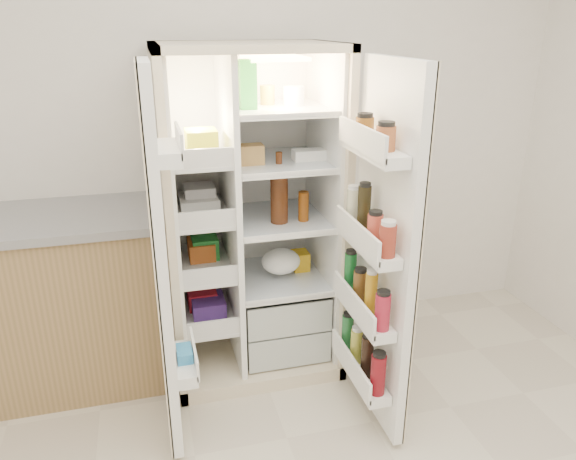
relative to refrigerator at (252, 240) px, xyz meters
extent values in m
cube|color=white|center=(0.00, 0.35, 0.61)|extent=(4.00, 0.02, 2.70)
cube|color=beige|center=(-0.02, 0.28, 0.16)|extent=(0.92, 0.04, 1.80)
cube|color=beige|center=(-0.46, -0.05, 0.16)|extent=(0.04, 0.70, 1.80)
cube|color=beige|center=(0.42, -0.05, 0.16)|extent=(0.04, 0.70, 1.80)
cube|color=beige|center=(-0.02, -0.05, 1.04)|extent=(0.92, 0.70, 0.04)
cube|color=beige|center=(-0.02, -0.05, -0.70)|extent=(0.92, 0.70, 0.08)
cube|color=white|center=(-0.02, 0.25, 0.18)|extent=(0.84, 0.02, 1.68)
cube|color=white|center=(-0.43, -0.05, 0.18)|extent=(0.02, 0.62, 1.68)
cube|color=white|center=(0.39, -0.05, 0.18)|extent=(0.02, 0.62, 1.68)
cube|color=white|center=(-0.13, -0.05, 0.18)|extent=(0.03, 0.62, 1.68)
cube|color=#B5BEBB|center=(0.14, -0.07, -0.56)|extent=(0.47, 0.52, 0.19)
cube|color=#B5BEBB|center=(0.14, -0.07, -0.36)|extent=(0.47, 0.52, 0.19)
cube|color=#FFD18C|center=(0.14, 0.00, 0.98)|extent=(0.30, 0.30, 0.02)
cube|color=silver|center=(-0.28, -0.05, -0.39)|extent=(0.28, 0.58, 0.02)
cube|color=silver|center=(-0.28, -0.05, -0.09)|extent=(0.28, 0.58, 0.02)
cube|color=silver|center=(-0.28, -0.05, 0.21)|extent=(0.28, 0.58, 0.02)
cube|color=silver|center=(-0.28, -0.05, 0.51)|extent=(0.28, 0.58, 0.02)
cube|color=white|center=(0.14, -0.05, -0.22)|extent=(0.49, 0.58, 0.01)
cube|color=white|center=(0.14, -0.05, 0.14)|extent=(0.49, 0.58, 0.01)
cube|color=white|center=(0.14, -0.05, 0.46)|extent=(0.49, 0.58, 0.02)
cube|color=white|center=(0.14, -0.05, 0.74)|extent=(0.49, 0.58, 0.02)
cube|color=red|center=(-0.28, -0.05, -0.33)|extent=(0.16, 0.20, 0.10)
cube|color=green|center=(-0.28, -0.05, -0.02)|extent=(0.14, 0.18, 0.12)
cube|color=silver|center=(-0.28, -0.05, 0.25)|extent=(0.20, 0.22, 0.07)
cube|color=yellow|center=(-0.28, -0.05, 0.59)|extent=(0.15, 0.16, 0.14)
cube|color=#552F8E|center=(-0.28, -0.05, -0.34)|extent=(0.18, 0.20, 0.09)
cube|color=#CD6124|center=(-0.28, -0.05, -0.03)|extent=(0.14, 0.18, 0.10)
cube|color=silver|center=(-0.28, -0.05, 0.28)|extent=(0.16, 0.16, 0.12)
sphere|color=orange|center=(0.01, -0.15, -0.62)|extent=(0.07, 0.07, 0.07)
sphere|color=orange|center=(0.10, -0.11, -0.62)|extent=(0.07, 0.07, 0.07)
sphere|color=orange|center=(0.20, -0.15, -0.62)|extent=(0.07, 0.07, 0.07)
sphere|color=orange|center=(0.06, -0.01, -0.62)|extent=(0.07, 0.07, 0.07)
sphere|color=orange|center=(0.16, -0.03, -0.62)|extent=(0.07, 0.07, 0.07)
sphere|color=orange|center=(0.26, -0.07, -0.62)|extent=(0.07, 0.07, 0.07)
sphere|color=orange|center=(-0.02, -0.07, -0.62)|extent=(0.07, 0.07, 0.07)
sphere|color=orange|center=(0.22, -0.01, -0.62)|extent=(0.07, 0.07, 0.07)
ellipsoid|color=#487B29|center=(0.14, -0.05, -0.34)|extent=(0.26, 0.24, 0.11)
cylinder|color=#4B2310|center=(0.12, -0.14, 0.29)|extent=(0.09, 0.09, 0.29)
cylinder|color=brown|center=(0.26, -0.15, 0.22)|extent=(0.06, 0.06, 0.16)
cube|color=#25892C|center=(-0.02, -0.11, 0.86)|extent=(0.08, 0.08, 0.24)
cylinder|color=white|center=(0.23, -0.05, 0.79)|extent=(0.11, 0.11, 0.10)
cylinder|color=#A38425|center=(0.10, 0.02, 0.79)|extent=(0.08, 0.08, 0.10)
cube|color=white|center=(0.32, -0.10, 0.49)|extent=(0.22, 0.09, 0.05)
cube|color=#B38747|center=(-0.03, -0.11, 0.51)|extent=(0.16, 0.09, 0.10)
ellipsoid|color=white|center=(0.15, -0.08, -0.15)|extent=(0.22, 0.20, 0.14)
cube|color=yellow|center=(0.29, 0.00, -0.16)|extent=(0.09, 0.11, 0.11)
cube|color=white|center=(-0.52, -0.60, 0.16)|extent=(0.05, 0.40, 1.72)
cube|color=beige|center=(-0.54, -0.60, 0.16)|extent=(0.01, 0.40, 1.72)
cube|color=white|center=(-0.45, -0.60, -0.34)|extent=(0.09, 0.32, 0.06)
cube|color=white|center=(-0.45, -0.60, 0.66)|extent=(0.09, 0.32, 0.06)
cube|color=#338CCC|center=(-0.45, -0.60, -0.31)|extent=(0.07, 0.12, 0.10)
cube|color=white|center=(0.48, -0.69, 0.16)|extent=(0.05, 0.58, 1.72)
cube|color=beige|center=(0.51, -0.69, 0.16)|extent=(0.01, 0.58, 1.72)
cube|color=white|center=(0.40, -0.69, -0.48)|extent=(0.11, 0.50, 0.05)
cube|color=white|center=(0.40, -0.69, -0.14)|extent=(0.11, 0.50, 0.05)
cube|color=white|center=(0.40, -0.69, 0.21)|extent=(0.11, 0.50, 0.05)
cube|color=white|center=(0.40, -0.69, 0.64)|extent=(0.11, 0.50, 0.05)
cylinder|color=maroon|center=(0.40, -0.89, -0.36)|extent=(0.07, 0.07, 0.20)
cylinder|color=black|center=(0.40, -0.76, -0.35)|extent=(0.06, 0.06, 0.22)
cylinder|color=#AAAA38|center=(0.40, -0.63, -0.37)|extent=(0.06, 0.06, 0.18)
cylinder|color=#236A34|center=(0.40, -0.50, -0.36)|extent=(0.06, 0.06, 0.19)
cylinder|color=maroon|center=(0.40, -0.89, -0.03)|extent=(0.07, 0.07, 0.17)
cylinder|color=#C18A16|center=(0.40, -0.76, -0.01)|extent=(0.06, 0.06, 0.21)
cylinder|color=brown|center=(0.40, -0.63, -0.04)|extent=(0.07, 0.07, 0.16)
cylinder|color=#166027|center=(0.40, -0.50, -0.02)|extent=(0.06, 0.06, 0.20)
cylinder|color=maroon|center=(0.40, -0.89, 0.30)|extent=(0.07, 0.07, 0.14)
cylinder|color=#BA4230|center=(0.40, -0.76, 0.30)|extent=(0.07, 0.07, 0.14)
cylinder|color=black|center=(0.40, -0.63, 0.35)|extent=(0.06, 0.06, 0.23)
cylinder|color=beige|center=(0.40, -0.50, 0.32)|extent=(0.06, 0.06, 0.18)
cylinder|color=#9E4F27|center=(0.40, -0.81, 0.71)|extent=(0.08, 0.08, 0.10)
cylinder|color=brown|center=(0.40, -0.59, 0.71)|extent=(0.08, 0.08, 0.10)
cube|color=#98774C|center=(-1.18, 0.06, -0.28)|extent=(1.30, 0.67, 0.93)
cube|color=gray|center=(-1.18, 0.06, 0.21)|extent=(1.34, 0.71, 0.04)
camera|label=1|loc=(-0.54, -2.81, 1.15)|focal=34.00mm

